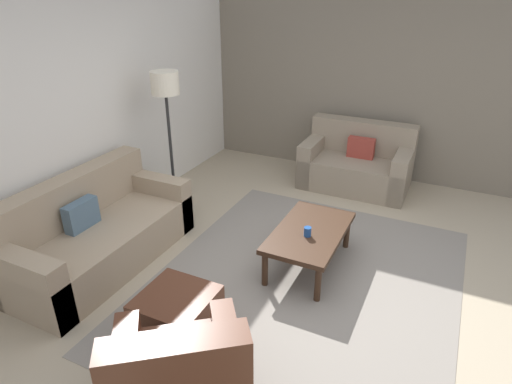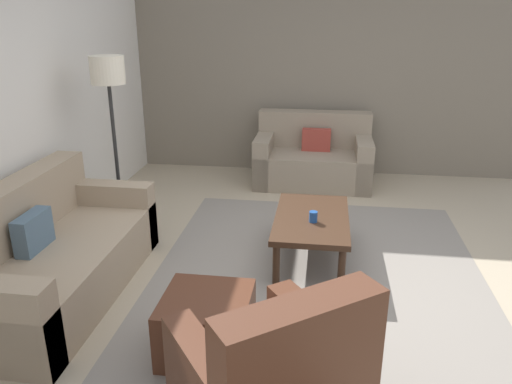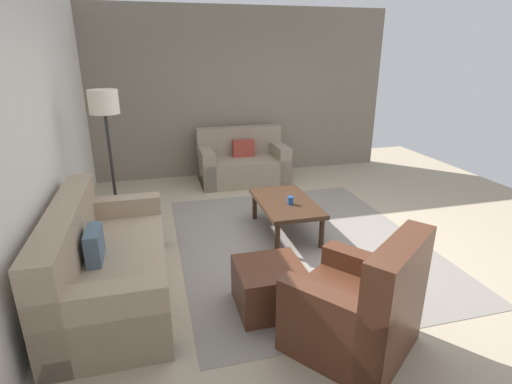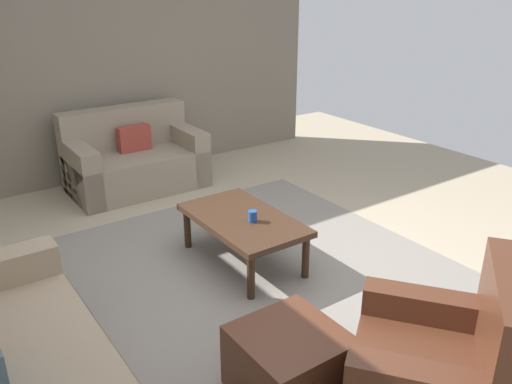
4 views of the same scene
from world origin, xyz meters
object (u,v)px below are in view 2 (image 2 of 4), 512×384
object	(u,v)px
couch_loveseat	(313,159)
coffee_table	(312,222)
lamp_standing	(109,88)
couch_main	(46,259)
ottoman	(207,325)
cup	(313,217)

from	to	relation	value
couch_loveseat	coffee_table	distance (m)	2.15
couch_loveseat	lamp_standing	size ratio (longest dim) A/B	0.84
couch_main	ottoman	xyz separation A→B (m)	(-0.53, -1.40, -0.10)
coffee_table	couch_loveseat	bearing A→B (deg)	1.42
couch_main	cup	bearing A→B (deg)	-69.93
couch_main	ottoman	bearing A→B (deg)	-110.89
couch_main	cup	size ratio (longest dim) A/B	21.23
couch_main	lamp_standing	bearing A→B (deg)	-2.36
coffee_table	couch_main	bearing A→B (deg)	113.05
couch_main	coffee_table	xyz separation A→B (m)	(0.86, -2.02, 0.06)
lamp_standing	coffee_table	bearing A→B (deg)	-103.58
couch_loveseat	ottoman	world-z (taller)	couch_loveseat
couch_loveseat	coffee_table	bearing A→B (deg)	-178.58
couch_loveseat	coffee_table	world-z (taller)	couch_loveseat
couch_main	couch_loveseat	size ratio (longest dim) A/B	1.37
ottoman	coffee_table	xyz separation A→B (m)	(1.39, -0.62, 0.16)
cup	lamp_standing	world-z (taller)	lamp_standing
couch_loveseat	cup	size ratio (longest dim) A/B	15.53
lamp_standing	cup	bearing A→B (deg)	-106.61
couch_loveseat	ottoman	bearing A→B (deg)	170.94
couch_main	ottoman	size ratio (longest dim) A/B	3.51
ottoman	lamp_standing	xyz separation A→B (m)	(1.86, 1.34, 1.21)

